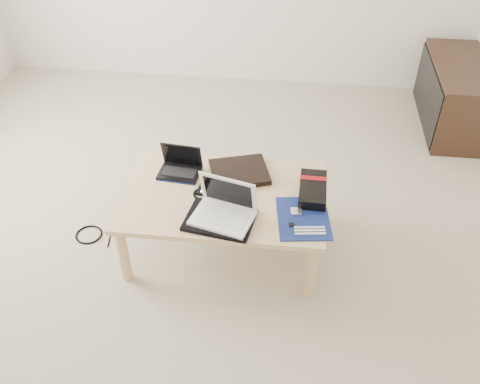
# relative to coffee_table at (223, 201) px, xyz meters

# --- Properties ---
(ground) EXTENTS (4.00, 4.00, 0.00)m
(ground) POSITION_rel_coffee_table_xyz_m (-0.23, 0.07, -0.35)
(ground) COLOR #B1A890
(ground) RESTS_ON ground
(coffee_table) EXTENTS (1.10, 0.70, 0.40)m
(coffee_table) POSITION_rel_coffee_table_xyz_m (0.00, 0.00, 0.00)
(coffee_table) COLOR #E5BB8A
(coffee_table) RESTS_ON ground
(media_cabinet) EXTENTS (0.41, 0.90, 0.50)m
(media_cabinet) POSITION_rel_coffee_table_xyz_m (1.54, 1.52, -0.10)
(media_cabinet) COLOR #3C2818
(media_cabinet) RESTS_ON ground
(book) EXTENTS (0.38, 0.35, 0.03)m
(book) POSITION_rel_coffee_table_xyz_m (0.07, 0.19, 0.06)
(book) COLOR black
(book) RESTS_ON coffee_table
(netbook) EXTENTS (0.25, 0.19, 0.17)m
(netbook) POSITION_rel_coffee_table_xyz_m (-0.27, 0.17, 0.08)
(netbook) COLOR black
(netbook) RESTS_ON coffee_table
(tablet) EXTENTS (0.26, 0.21, 0.01)m
(tablet) POSITION_rel_coffee_table_xyz_m (-0.02, 0.05, 0.05)
(tablet) COLOR black
(tablet) RESTS_ON coffee_table
(remote) EXTENTS (0.11, 0.22, 0.02)m
(remote) POSITION_rel_coffee_table_xyz_m (0.12, 0.09, 0.06)
(remote) COLOR silver
(remote) RESTS_ON coffee_table
(neoprene_sleeve) EXTENTS (0.38, 0.30, 0.02)m
(neoprene_sleeve) POSITION_rel_coffee_table_xyz_m (0.01, -0.21, 0.06)
(neoprene_sleeve) COLOR black
(neoprene_sleeve) RESTS_ON coffee_table
(white_laptop) EXTENTS (0.35, 0.29, 0.22)m
(white_laptop) POSITION_rel_coffee_table_xyz_m (0.03, -0.19, 0.11)
(white_laptop) COLOR white
(white_laptop) RESTS_ON neoprene_sleeve
(motherboard) EXTENTS (0.31, 0.36, 0.02)m
(motherboard) POSITION_rel_coffee_table_xyz_m (0.44, -0.14, 0.05)
(motherboard) COLOR #0C1551
(motherboard) RESTS_ON coffee_table
(gpu_box) EXTENTS (0.15, 0.29, 0.06)m
(gpu_box) POSITION_rel_coffee_table_xyz_m (0.48, 0.06, 0.08)
(gpu_box) COLOR black
(gpu_box) RESTS_ON coffee_table
(cable_coil) EXTENTS (0.13, 0.13, 0.01)m
(cable_coil) POSITION_rel_coffee_table_xyz_m (-0.11, -0.01, 0.05)
(cable_coil) COLOR black
(cable_coil) RESTS_ON coffee_table
(floor_cable_coil) EXTENTS (0.20, 0.20, 0.01)m
(floor_cable_coil) POSITION_rel_coffee_table_xyz_m (-0.83, -0.00, -0.35)
(floor_cable_coil) COLOR black
(floor_cable_coil) RESTS_ON ground
(floor_cable_trail) EXTENTS (0.05, 0.32, 0.01)m
(floor_cable_trail) POSITION_rel_coffee_table_xyz_m (-0.70, 0.07, -0.35)
(floor_cable_trail) COLOR black
(floor_cable_trail) RESTS_ON ground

